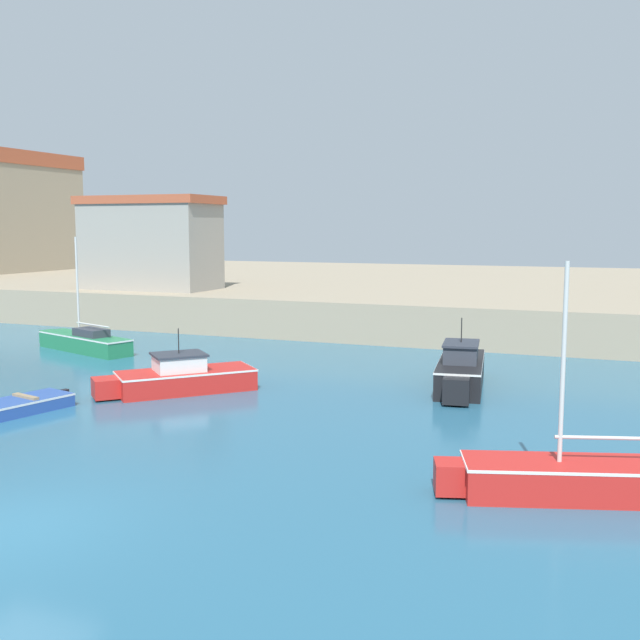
{
  "coord_description": "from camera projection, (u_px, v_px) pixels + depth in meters",
  "views": [
    {
      "loc": [
        10.8,
        -10.9,
        5.9
      ],
      "look_at": [
        -0.69,
        18.15,
        2.0
      ],
      "focal_mm": 42.0,
      "sensor_mm": 36.0,
      "label": 1
    }
  ],
  "objects": [
    {
      "name": "ground_plane",
      "position": [
        14.0,
        528.0,
        14.73
      ],
      "size": [
        200.0,
        200.0,
        0.0
      ],
      "primitive_type": "plane",
      "color": "#28607F"
    },
    {
      "name": "motorboat_red_0",
      "position": [
        180.0,
        378.0,
        26.86
      ],
      "size": [
        4.99,
        5.12,
        2.3
      ],
      "color": "red",
      "rests_on": "ground"
    },
    {
      "name": "sailboat_red_1",
      "position": [
        569.0,
        477.0,
        16.36
      ],
      "size": [
        5.58,
        2.84,
        5.18
      ],
      "color": "red",
      "rests_on": "ground"
    },
    {
      "name": "sailboat_green_4",
      "position": [
        84.0,
        341.0,
        35.67
      ],
      "size": [
        6.54,
        3.26,
        5.43
      ],
      "color": "#237A4C",
      "rests_on": "ground"
    },
    {
      "name": "harbor_shed_near_wharf",
      "position": [
        151.0,
        242.0,
        46.19
      ],
      "size": [
        8.39,
        4.34,
        5.69
      ],
      "color": "gray",
      "rests_on": "quay_seawall"
    },
    {
      "name": "motorboat_black_3",
      "position": [
        461.0,
        370.0,
        27.53
      ],
      "size": [
        2.34,
        6.22,
        2.61
      ],
      "color": "black",
      "rests_on": "ground"
    },
    {
      "name": "quay_seawall",
      "position": [
        458.0,
        293.0,
        55.6
      ],
      "size": [
        120.0,
        40.0,
        2.07
      ],
      "primitive_type": "cube",
      "color": "gray",
      "rests_on": "ground"
    },
    {
      "name": "dinghy_blue_2",
      "position": [
        22.0,
        404.0,
        23.98
      ],
      "size": [
        2.02,
        3.58,
        0.52
      ],
      "color": "#284C9E",
      "rests_on": "ground"
    }
  ]
}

